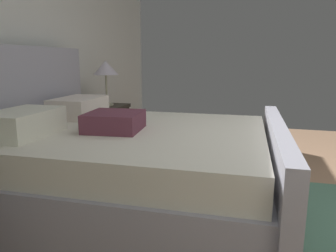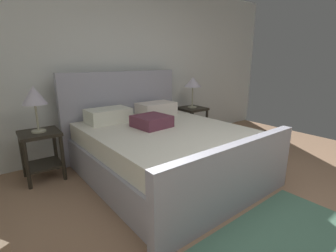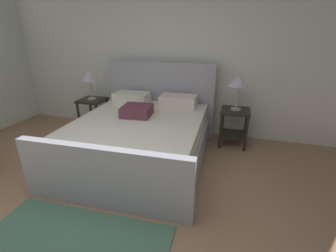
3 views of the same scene
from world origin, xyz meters
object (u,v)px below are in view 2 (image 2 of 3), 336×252
nightstand_left (41,147)px  table_lamp_left (34,97)px  bed (161,147)px  nightstand_right (192,118)px  table_lamp_right (193,83)px

nightstand_left → table_lamp_left: table_lamp_left is taller
bed → nightstand_right: 1.51m
table_lamp_right → table_lamp_left: 2.51m
bed → table_lamp_right: 1.65m
bed → nightstand_left: size_ratio=3.76×
nightstand_right → nightstand_left: same height
table_lamp_right → nightstand_left: 2.59m
table_lamp_right → nightstand_right: bearing=180.0°
nightstand_right → table_lamp_left: (-2.51, -0.08, 0.62)m
table_lamp_right → table_lamp_left: bearing=-178.1°
bed → nightstand_right: bed is taller
bed → nightstand_left: bearing=149.3°
nightstand_right → table_lamp_right: table_lamp_right is taller
nightstand_left → table_lamp_left: bearing=126.9°
nightstand_right → table_lamp_right: size_ratio=1.12×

